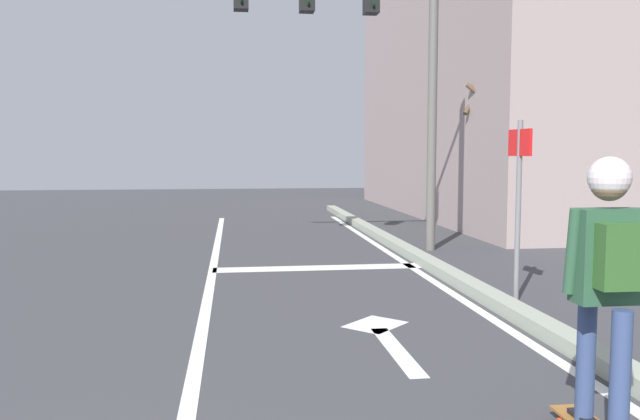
{
  "coord_description": "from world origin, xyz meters",
  "views": [
    {
      "loc": [
        0.8,
        -0.94,
        1.69
      ],
      "look_at": [
        1.74,
        6.09,
        1.06
      ],
      "focal_mm": 36.44,
      "sensor_mm": 36.0,
      "label": 1
    }
  ],
  "objects_px": {
    "traffic_signal_mast": "(358,35)",
    "roadside_tree": "(485,165)",
    "skater": "(608,262)",
    "street_sign_post": "(519,183)"
  },
  "relations": [
    {
      "from": "traffic_signal_mast",
      "to": "roadside_tree",
      "type": "relative_size",
      "value": 1.45
    },
    {
      "from": "skater",
      "to": "roadside_tree",
      "type": "height_order",
      "value": "roadside_tree"
    },
    {
      "from": "street_sign_post",
      "to": "roadside_tree",
      "type": "height_order",
      "value": "roadside_tree"
    },
    {
      "from": "traffic_signal_mast",
      "to": "street_sign_post",
      "type": "height_order",
      "value": "traffic_signal_mast"
    },
    {
      "from": "skater",
      "to": "street_sign_post",
      "type": "relative_size",
      "value": 0.77
    },
    {
      "from": "skater",
      "to": "traffic_signal_mast",
      "type": "bearing_deg",
      "value": 89.95
    },
    {
      "from": "skater",
      "to": "traffic_signal_mast",
      "type": "relative_size",
      "value": 0.32
    },
    {
      "from": "street_sign_post",
      "to": "traffic_signal_mast",
      "type": "bearing_deg",
      "value": 105.54
    },
    {
      "from": "street_sign_post",
      "to": "roadside_tree",
      "type": "distance_m",
      "value": 6.02
    },
    {
      "from": "roadside_tree",
      "to": "street_sign_post",
      "type": "bearing_deg",
      "value": -108.3
    }
  ]
}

